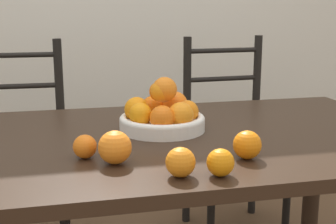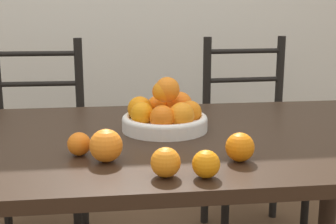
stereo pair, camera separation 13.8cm
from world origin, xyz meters
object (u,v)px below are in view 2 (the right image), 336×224
Objects in this scene: fruit_bowl at (165,114)px; chair_left at (38,150)px; orange_loose_0 at (206,164)px; orange_loose_2 at (166,162)px; orange_loose_1 at (240,147)px; orange_loose_3 at (106,146)px; orange_loose_4 at (79,144)px; chair_right at (251,142)px.

chair_left is at bearing 126.21° from fruit_bowl.
orange_loose_2 reaches higher than orange_loose_0.
orange_loose_0 is at bearing -10.04° from orange_loose_2.
orange_loose_3 reaches higher than orange_loose_1.
orange_loose_3 is (-0.18, -0.28, -0.01)m from fruit_bowl.
orange_loose_2 reaches higher than orange_loose_4.
orange_loose_0 reaches higher than orange_loose_4.
orange_loose_4 is 1.22m from chair_right.
chair_left is at bearing 177.29° from chair_right.
fruit_bowl is 0.34m from orange_loose_3.
orange_loose_0 is 0.88× the size of orange_loose_1.
orange_loose_4 is at bearing 166.32° from orange_loose_1.
chair_right reaches higher than orange_loose_3.
chair_right is at bearing 1.32° from chair_left.
orange_loose_3 reaches higher than orange_loose_4.
orange_loose_3 is at bearing -122.78° from fruit_bowl.
orange_loose_1 is 0.34m from orange_loose_3.
orange_loose_4 is (-0.30, 0.20, -0.00)m from orange_loose_0.
orange_loose_0 is 1.05× the size of orange_loose_4.
orange_loose_2 is at bearing -42.87° from orange_loose_3.
fruit_bowl is 0.43m from orange_loose_0.
orange_loose_3 is 0.09× the size of chair_right.
chair_left is (-0.66, 1.01, -0.30)m from orange_loose_1.
chair_right reaches higher than orange_loose_1.
chair_left reaches higher than orange_loose_3.
fruit_bowl reaches higher than orange_loose_1.
orange_loose_0 is at bearing -34.24° from orange_loose_4.
chair_right is at bearing 70.83° from orange_loose_1.
orange_loose_4 is (-0.25, -0.22, -0.02)m from fruit_bowl.
chair_right reaches higher than fruit_bowl.
orange_loose_2 is at bearing -66.11° from chair_left.
orange_loose_0 is at bearing -84.36° from fruit_bowl.
chair_left reaches higher than fruit_bowl.
orange_loose_3 is 0.09× the size of chair_left.
orange_loose_4 is 0.06× the size of chair_left.
orange_loose_4 is 0.06× the size of chair_right.
orange_loose_1 is at bearing -55.77° from chair_left.
orange_loose_2 is at bearing -96.75° from fruit_bowl.
chair_left and chair_right have the same top height.
orange_loose_0 is 1.24m from chair_right.
chair_right is (0.35, 1.01, -0.30)m from orange_loose_1.
orange_loose_0 is at bearing -62.54° from chair_left.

